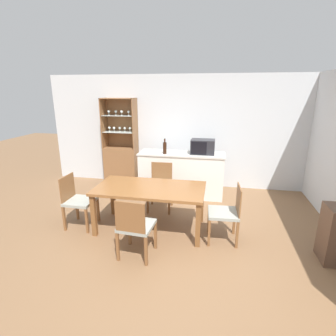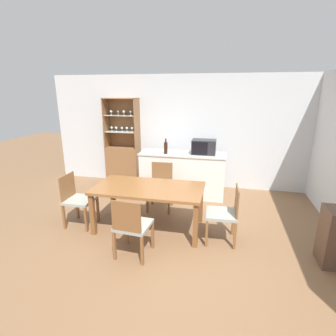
{
  "view_description": "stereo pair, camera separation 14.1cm",
  "coord_description": "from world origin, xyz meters",
  "px_view_note": "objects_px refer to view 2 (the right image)",
  "views": [
    {
      "loc": [
        0.61,
        -3.39,
        2.2
      ],
      "look_at": [
        -0.25,
        1.16,
        0.82
      ],
      "focal_mm": 28.0,
      "sensor_mm": 36.0,
      "label": 1
    },
    {
      "loc": [
        0.74,
        -3.36,
        2.2
      ],
      "look_at": [
        -0.25,
        1.16,
        0.82
      ],
      "focal_mm": 28.0,
      "sensor_mm": 36.0,
      "label": 2
    }
  ],
  "objects_px": {
    "dining_chair_head_far": "(161,186)",
    "wine_bottle": "(166,148)",
    "dining_table": "(149,192)",
    "display_cabinet": "(124,159)",
    "dining_chair_head_near": "(132,226)",
    "dining_chair_side_left_near": "(78,199)",
    "microwave": "(204,147)",
    "dining_chair_side_right_near": "(224,213)"
  },
  "relations": [
    {
      "from": "microwave",
      "to": "dining_chair_side_right_near",
      "type": "bearing_deg",
      "value": -74.4
    },
    {
      "from": "display_cabinet",
      "to": "microwave",
      "type": "relative_size",
      "value": 4.18
    },
    {
      "from": "dining_chair_side_left_near",
      "to": "microwave",
      "type": "distance_m",
      "value": 2.65
    },
    {
      "from": "dining_chair_head_far",
      "to": "dining_chair_side_right_near",
      "type": "relative_size",
      "value": 1.0
    },
    {
      "from": "dining_chair_head_near",
      "to": "wine_bottle",
      "type": "relative_size",
      "value": 2.76
    },
    {
      "from": "dining_chair_head_far",
      "to": "dining_chair_side_left_near",
      "type": "xyz_separation_m",
      "value": [
        -1.2,
        -0.92,
        0.0
      ]
    },
    {
      "from": "dining_table",
      "to": "wine_bottle",
      "type": "height_order",
      "value": "wine_bottle"
    },
    {
      "from": "dining_table",
      "to": "dining_chair_head_far",
      "type": "distance_m",
      "value": 0.8
    },
    {
      "from": "dining_chair_side_left_near",
      "to": "dining_chair_head_near",
      "type": "bearing_deg",
      "value": 62.3
    },
    {
      "from": "dining_chair_side_right_near",
      "to": "microwave",
      "type": "bearing_deg",
      "value": 12.52
    },
    {
      "from": "dining_chair_side_left_near",
      "to": "dining_table",
      "type": "bearing_deg",
      "value": 97.14
    },
    {
      "from": "dining_chair_side_left_near",
      "to": "dining_chair_head_far",
      "type": "bearing_deg",
      "value": 128.2
    },
    {
      "from": "dining_chair_head_far",
      "to": "display_cabinet",
      "type": "bearing_deg",
      "value": -47.97
    },
    {
      "from": "display_cabinet",
      "to": "dining_chair_side_right_near",
      "type": "distance_m",
      "value": 3.26
    },
    {
      "from": "dining_table",
      "to": "microwave",
      "type": "xyz_separation_m",
      "value": [
        0.72,
        1.57,
        0.44
      ]
    },
    {
      "from": "dining_chair_head_far",
      "to": "wine_bottle",
      "type": "height_order",
      "value": "wine_bottle"
    },
    {
      "from": "dining_chair_side_left_near",
      "to": "microwave",
      "type": "height_order",
      "value": "microwave"
    },
    {
      "from": "dining_table",
      "to": "wine_bottle",
      "type": "bearing_deg",
      "value": 91.8
    },
    {
      "from": "display_cabinet",
      "to": "dining_chair_side_left_near",
      "type": "bearing_deg",
      "value": -89.0
    },
    {
      "from": "dining_chair_head_near",
      "to": "dining_chair_side_left_near",
      "type": "bearing_deg",
      "value": 155.79
    },
    {
      "from": "dining_chair_head_far",
      "to": "dining_chair_side_right_near",
      "type": "distance_m",
      "value": 1.51
    },
    {
      "from": "microwave",
      "to": "dining_chair_side_left_near",
      "type": "bearing_deg",
      "value": -138.47
    },
    {
      "from": "display_cabinet",
      "to": "dining_chair_head_near",
      "type": "xyz_separation_m",
      "value": [
        1.23,
        -2.81,
        -0.14
      ]
    },
    {
      "from": "wine_bottle",
      "to": "dining_chair_side_left_near",
      "type": "bearing_deg",
      "value": -126.66
    },
    {
      "from": "display_cabinet",
      "to": "microwave",
      "type": "distance_m",
      "value": 2.07
    },
    {
      "from": "dining_chair_side_left_near",
      "to": "microwave",
      "type": "xyz_separation_m",
      "value": [
        1.92,
        1.7,
        0.63
      ]
    },
    {
      "from": "dining_chair_head_near",
      "to": "dining_chair_side_right_near",
      "type": "bearing_deg",
      "value": 32.67
    },
    {
      "from": "wine_bottle",
      "to": "microwave",
      "type": "bearing_deg",
      "value": 11.19
    },
    {
      "from": "dining_chair_side_right_near",
      "to": "microwave",
      "type": "xyz_separation_m",
      "value": [
        -0.48,
        1.7,
        0.63
      ]
    },
    {
      "from": "display_cabinet",
      "to": "dining_chair_head_near",
      "type": "relative_size",
      "value": 2.32
    },
    {
      "from": "dining_table",
      "to": "display_cabinet",
      "type": "bearing_deg",
      "value": 121.37
    },
    {
      "from": "dining_chair_head_far",
      "to": "dining_chair_side_left_near",
      "type": "relative_size",
      "value": 1.0
    },
    {
      "from": "dining_table",
      "to": "dining_chair_side_right_near",
      "type": "relative_size",
      "value": 1.98
    },
    {
      "from": "dining_chair_head_far",
      "to": "wine_bottle",
      "type": "relative_size",
      "value": 2.76
    },
    {
      "from": "dining_table",
      "to": "dining_chair_side_left_near",
      "type": "height_order",
      "value": "dining_chair_side_left_near"
    },
    {
      "from": "dining_chair_head_near",
      "to": "display_cabinet",
      "type": "bearing_deg",
      "value": 117.96
    },
    {
      "from": "dining_chair_head_near",
      "to": "dining_chair_side_right_near",
      "type": "distance_m",
      "value": 1.37
    },
    {
      "from": "dining_chair_head_far",
      "to": "dining_chair_head_near",
      "type": "height_order",
      "value": "same"
    },
    {
      "from": "dining_table",
      "to": "dining_chair_head_far",
      "type": "relative_size",
      "value": 1.98
    },
    {
      "from": "dining_chair_head_near",
      "to": "dining_chair_side_left_near",
      "type": "height_order",
      "value": "same"
    },
    {
      "from": "display_cabinet",
      "to": "dining_table",
      "type": "bearing_deg",
      "value": -58.63
    },
    {
      "from": "dining_chair_head_far",
      "to": "dining_chair_side_right_near",
      "type": "xyz_separation_m",
      "value": [
        1.2,
        -0.92,
        0.0
      ]
    }
  ]
}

